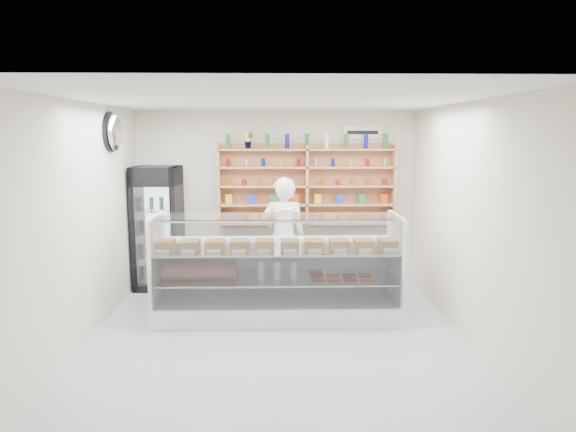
{
  "coord_description": "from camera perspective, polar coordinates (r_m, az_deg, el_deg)",
  "views": [
    {
      "loc": [
        -0.0,
        -5.85,
        2.42
      ],
      "look_at": [
        0.16,
        0.9,
        1.34
      ],
      "focal_mm": 32.0,
      "sensor_mm": 36.0,
      "label": 1
    }
  ],
  "objects": [
    {
      "name": "room",
      "position": [
        5.94,
        -1.37,
        -0.82
      ],
      "size": [
        5.0,
        5.0,
        5.0
      ],
      "color": "#9A9A9F",
      "rests_on": "ground"
    },
    {
      "name": "display_counter",
      "position": [
        6.88,
        -1.2,
        -8.22
      ],
      "size": [
        3.18,
        0.95,
        1.38
      ],
      "color": "white",
      "rests_on": "floor"
    },
    {
      "name": "wall_sign",
      "position": [
        8.44,
        8.26,
        9.18
      ],
      "size": [
        0.62,
        0.03,
        0.2
      ],
      "primitive_type": "cube",
      "color": "white",
      "rests_on": "back_wall"
    },
    {
      "name": "security_mirror",
      "position": [
        7.38,
        -18.73,
        8.83
      ],
      "size": [
        0.15,
        0.5,
        0.5
      ],
      "primitive_type": "ellipsoid",
      "color": "silver",
      "rests_on": "left_wall"
    },
    {
      "name": "wall_shelving",
      "position": [
        8.25,
        2.09,
        3.32
      ],
      "size": [
        2.84,
        0.28,
        1.33
      ],
      "color": "tan",
      "rests_on": "back_wall"
    },
    {
      "name": "shop_worker",
      "position": [
        7.57,
        -0.52,
        -2.47
      ],
      "size": [
        0.67,
        0.45,
        1.81
      ],
      "primitive_type": "imported",
      "rotation": [
        0.0,
        0.0,
        3.16
      ],
      "color": "silver",
      "rests_on": "floor"
    },
    {
      "name": "potted_plant",
      "position": [
        8.2,
        -4.38,
        8.4
      ],
      "size": [
        0.18,
        0.16,
        0.27
      ],
      "primitive_type": "imported",
      "rotation": [
        0.0,
        0.0,
        0.36
      ],
      "color": "#1E6626",
      "rests_on": "wall_shelving"
    },
    {
      "name": "drinks_cooler",
      "position": [
        8.33,
        -14.21,
        -1.25
      ],
      "size": [
        0.72,
        0.7,
        1.93
      ],
      "rotation": [
        0.0,
        0.0,
        -0.03
      ],
      "color": "black",
      "rests_on": "floor"
    }
  ]
}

